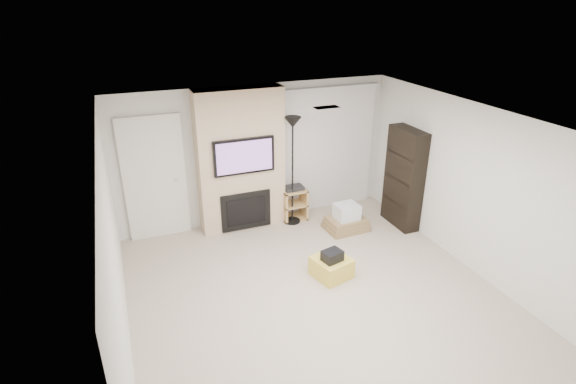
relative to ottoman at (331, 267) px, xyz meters
name	(u,v)px	position (x,y,z in m)	size (l,w,h in m)	color
floor	(320,300)	(-0.41, -0.48, -0.15)	(5.00, 5.50, 0.00)	#B7A693
ceiling	(326,125)	(-0.41, -0.48, 2.35)	(5.00, 5.50, 0.00)	white
wall_back	(256,154)	(-0.41, 2.27, 1.10)	(5.00, 2.50, 0.00)	silver
wall_front	(480,378)	(-0.41, -3.23, 1.10)	(5.00, 2.50, 0.00)	silver
wall_left	(115,260)	(-2.91, -0.48, 1.10)	(5.50, 2.50, 0.00)	silver
wall_right	(477,191)	(2.09, -0.48, 1.10)	(5.50, 2.50, 0.00)	silver
hvac_vent	(327,107)	(-0.01, 0.32, 2.35)	(0.35, 0.18, 0.01)	silver
ottoman	(331,267)	(0.00, 0.00, 0.00)	(0.50, 0.50, 0.30)	gold
black_bag	(332,256)	(-0.02, -0.05, 0.23)	(0.28, 0.22, 0.16)	black
fireplace_wall	(241,161)	(-0.76, 2.06, 1.09)	(1.50, 0.47, 2.50)	#CDAE8C
entry_door	(155,179)	(-2.21, 2.24, 0.90)	(1.02, 0.11, 2.14)	silver
vertical_blinds	(328,145)	(0.99, 2.22, 1.12)	(1.98, 0.10, 2.37)	silver
floor_lamp	(293,141)	(0.11, 1.83, 1.42)	(0.29, 0.29, 1.99)	black
av_stand	(294,202)	(0.18, 1.95, 0.20)	(0.45, 0.38, 0.66)	tan
box_stack	(346,220)	(0.90, 1.21, 0.03)	(0.75, 0.58, 0.49)	olive
bookshelf	(404,178)	(1.93, 1.05, 0.75)	(0.30, 0.80, 1.80)	black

